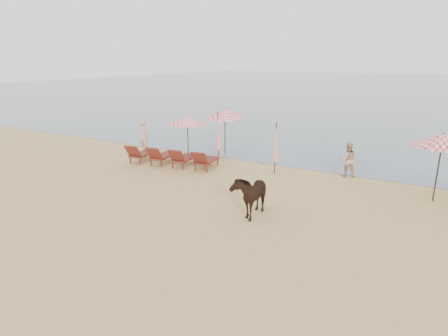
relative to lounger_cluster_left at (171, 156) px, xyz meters
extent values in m
plane|color=tan|center=(4.40, -7.34, -0.49)|extent=(120.00, 120.00, 0.00)
cube|color=#51606B|center=(4.40, 72.66, -0.49)|extent=(160.00, 140.00, 0.06)
cube|color=maroon|center=(-1.88, -0.01, -0.10)|extent=(0.95, 1.67, 0.09)
cube|color=maroon|center=(-1.76, -0.85, 0.22)|extent=(0.80, 0.62, 0.69)
cube|color=maroon|center=(-0.65, 0.17, -0.10)|extent=(0.95, 1.67, 0.09)
cube|color=maroon|center=(-0.53, -0.67, 0.22)|extent=(0.80, 0.62, 0.69)
cube|color=maroon|center=(0.58, 0.34, -0.10)|extent=(0.95, 1.67, 0.09)
cube|color=maroon|center=(0.70, -0.49, 0.22)|extent=(0.80, 0.62, 0.69)
cube|color=maroon|center=(1.80, 0.52, -0.10)|extent=(0.95, 1.67, 0.09)
cube|color=maroon|center=(1.93, -0.31, 0.22)|extent=(0.80, 0.62, 0.69)
cylinder|color=black|center=(-0.05, 1.58, 0.59)|extent=(0.05, 0.05, 2.17)
cone|color=red|center=(-0.05, 1.58, 1.63)|extent=(2.07, 2.07, 0.44)
sphere|color=black|center=(-0.05, 1.58, 1.82)|extent=(0.08, 0.08, 0.08)
cylinder|color=black|center=(1.07, 3.67, 0.70)|extent=(0.06, 0.06, 2.37)
cone|color=red|center=(1.07, 3.67, 1.83)|extent=(2.10, 2.14, 0.71)
sphere|color=black|center=(1.07, 3.67, 2.05)|extent=(0.09, 0.09, 0.09)
cylinder|color=black|center=(11.74, 0.98, 0.73)|extent=(0.05, 0.05, 2.45)
cone|color=red|center=(11.74, 0.98, 1.90)|extent=(2.17, 2.17, 0.49)
sphere|color=black|center=(11.74, 0.98, 2.12)|extent=(0.09, 0.09, 0.09)
cylinder|color=black|center=(1.59, 2.01, 0.82)|extent=(0.06, 0.06, 2.61)
cone|color=red|center=(1.59, 2.01, 1.13)|extent=(0.32, 0.32, 1.96)
cylinder|color=black|center=(5.06, 1.39, 0.73)|extent=(0.05, 0.05, 2.44)
cone|color=red|center=(5.06, 1.39, 1.02)|extent=(0.30, 0.30, 1.83)
imported|color=black|center=(6.18, -3.63, 0.27)|extent=(0.92, 1.85, 1.52)
imported|color=tan|center=(-3.18, 1.67, 0.44)|extent=(0.80, 0.67, 1.87)
imported|color=tan|center=(8.15, 2.55, 0.32)|extent=(0.98, 0.90, 1.61)
camera|label=1|loc=(11.36, -14.65, 4.73)|focal=30.00mm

